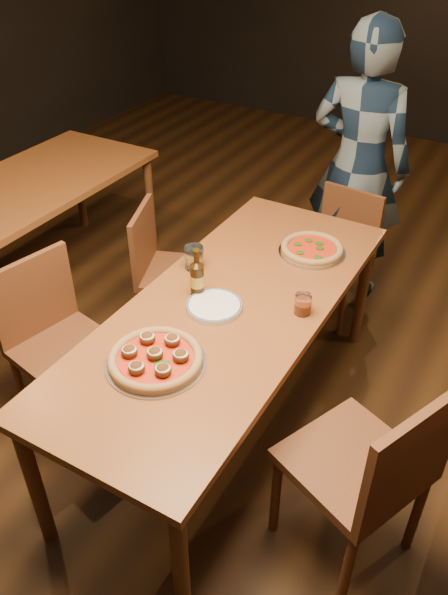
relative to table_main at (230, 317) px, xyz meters
The scene contains 15 objects.
ground 0.68m from the table_main, ahead, with size 9.00×9.00×0.00m, color black.
room_shell 1.18m from the table_main, ahead, with size 9.00×9.00×9.00m.
table_main is the anchor object (origin of this frame).
table_left 1.73m from the table_main, 169.99° to the left, with size 0.80×2.00×0.75m.
chair_main_nw 0.81m from the table_main, 152.97° to the right, with size 0.43×0.43×0.92m, color #582617, non-canonical shape.
chair_main_sw 0.84m from the table_main, 141.72° to the left, with size 0.40×0.40×0.85m, color #582617, non-canonical shape.
chair_main_e 0.82m from the table_main, 24.43° to the right, with size 0.46×0.46×0.99m, color #582617, non-canonical shape.
chair_end 1.17m from the table_main, 85.60° to the left, with size 0.38×0.38×0.82m, color #582617, non-canonical shape.
pizza_meatball 0.49m from the table_main, 97.29° to the right, with size 0.39×0.39×0.07m.
pizza_margherita 0.61m from the table_main, 76.44° to the left, with size 0.33×0.33×0.04m.
plate_stack 0.11m from the table_main, 127.10° to the right, with size 0.24×0.24×0.02m, color white.
beer_bottle 0.23m from the table_main, behind, with size 0.06×0.06×0.23m.
water_glass 0.37m from the table_main, 149.11° to the left, with size 0.09×0.09×0.11m, color white.
amber_glass 0.34m from the table_main, 19.37° to the left, with size 0.07×0.07×0.09m, color #973711.
diner 1.50m from the table_main, 87.85° to the left, with size 0.63×0.41×1.71m, color black.
Camera 1 is at (1.00, -1.79, 2.27)m, focal length 35.00 mm.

